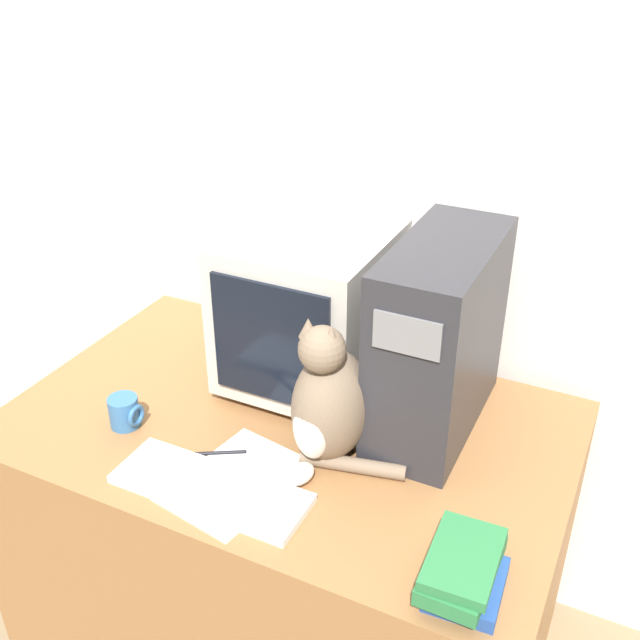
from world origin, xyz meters
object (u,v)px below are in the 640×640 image
computer_tower (439,338)px  keyboard (211,488)px  crt_monitor (309,309)px  book_stack (464,571)px  cat (329,404)px  pen (217,453)px  mug (125,412)px

computer_tower → keyboard: (-0.34, -0.44, -0.22)m
crt_monitor → keyboard: (0.00, -0.47, -0.20)m
book_stack → cat: bearing=148.5°
book_stack → pen: book_stack is taller
keyboard → computer_tower: bearing=52.8°
computer_tower → mug: bearing=-152.3°
crt_monitor → cat: size_ratio=1.16×
keyboard → mug: mug is taller
computer_tower → pen: 0.56m
keyboard → book_stack: (0.55, -0.02, 0.03)m
cat → book_stack: (0.37, -0.23, -0.10)m
keyboard → pen: bearing=116.8°
cat → keyboard: bearing=-118.4°
cat → mug: cat is taller
computer_tower → keyboard: bearing=-127.2°
keyboard → mug: (-0.31, 0.11, 0.03)m
book_stack → mug: size_ratio=2.65×
pen → mug: 0.25m
mug → crt_monitor: bearing=49.7°
crt_monitor → computer_tower: computer_tower is taller
computer_tower → book_stack: (0.21, -0.46, -0.18)m
computer_tower → mug: computer_tower is taller
cat → mug: size_ratio=4.59×
computer_tower → mug: size_ratio=5.96×
crt_monitor → computer_tower: (0.34, -0.02, 0.02)m
cat → book_stack: cat is taller
computer_tower → mug: (-0.64, -0.34, -0.19)m
cat → crt_monitor: bearing=135.4°
crt_monitor → pen: 0.42m
crt_monitor → book_stack: size_ratio=2.01×
pen → mug: bearing=-179.6°
crt_monitor → pen: crt_monitor is taller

